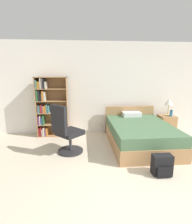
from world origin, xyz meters
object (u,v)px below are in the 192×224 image
at_px(backpack_black, 162,165).
at_px(nightstand, 166,124).
at_px(bookshelf, 48,106).
at_px(bed, 139,133).
at_px(office_chair, 66,133).
at_px(water_bottle, 171,113).
at_px(table_lamp, 169,102).

bearing_deg(backpack_black, nightstand, 62.29).
height_order(bookshelf, bed, bookshelf).
distance_m(bookshelf, nightstand, 3.43).
relative_size(bookshelf, office_chair, 1.50).
bearing_deg(office_chair, water_bottle, 19.25).
relative_size(bookshelf, bed, 0.82).
relative_size(office_chair, water_bottle, 5.74).
xyz_separation_m(office_chair, water_bottle, (2.86, 1.00, 0.15)).
bearing_deg(water_bottle, office_chair, -160.75).
xyz_separation_m(table_lamp, water_bottle, (0.03, -0.13, -0.29)).
height_order(bookshelf, nightstand, bookshelf).
height_order(bookshelf, table_lamp, bookshelf).
bearing_deg(bed, backpack_black, -91.13).
bearing_deg(nightstand, office_chair, -158.44).
xyz_separation_m(bed, water_bottle, (1.13, 0.64, 0.34)).
xyz_separation_m(bed, backpack_black, (-0.03, -1.34, -0.11)).
distance_m(bed, nightstand, 1.30).
bearing_deg(bookshelf, water_bottle, -3.21).
bearing_deg(backpack_black, bed, 88.87).
relative_size(bookshelf, table_lamp, 3.31).
xyz_separation_m(bookshelf, nightstand, (3.38, -0.08, -0.57)).
xyz_separation_m(bookshelf, table_lamp, (3.40, -0.07, 0.08)).
bearing_deg(backpack_black, water_bottle, 59.71).
bearing_deg(office_chair, backpack_black, -29.84).
bearing_deg(table_lamp, water_bottle, -74.82).
bearing_deg(water_bottle, bed, -150.50).
xyz_separation_m(bed, table_lamp, (1.09, 0.76, 0.64)).
distance_m(nightstand, water_bottle, 0.38).
bearing_deg(water_bottle, table_lamp, 105.18).
bearing_deg(backpack_black, bookshelf, 136.43).
bearing_deg(water_bottle, backpack_black, -120.29).
xyz_separation_m(office_chair, table_lamp, (2.83, 1.12, 0.44)).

